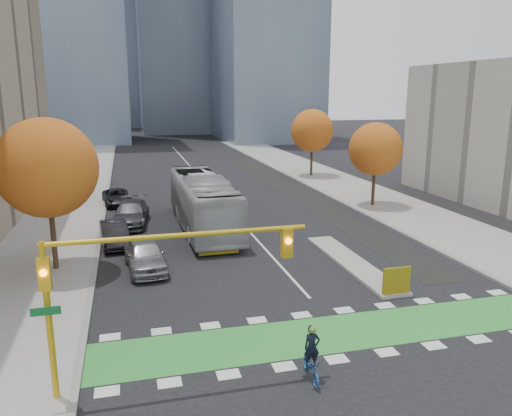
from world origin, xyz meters
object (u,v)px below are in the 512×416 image
bus (203,202)px  parked_car_d (117,197)px  tree_west (47,168)px  tree_east_near (375,149)px  parked_car_b (114,234)px  parked_car_c (131,213)px  cyclist (311,362)px  traffic_signal_west (134,272)px  tree_east_far (312,131)px  parked_car_a (145,255)px  hazard_board (397,281)px

bus → parked_car_d: size_ratio=2.86×
tree_west → tree_east_near: tree_west is taller
bus → parked_car_b: (-6.06, -2.67, -1.14)m
parked_car_c → parked_car_d: 7.25m
cyclist → bus: bearing=95.3°
bus → parked_car_c: 5.60m
tree_east_near → traffic_signal_west: size_ratio=0.83×
tree_west → parked_car_b: bearing=53.2°
cyclist → parked_car_c: (-5.57, 22.38, 0.20)m
cyclist → parked_car_b: (-6.64, 17.38, 0.11)m
tree_west → parked_car_c: size_ratio=1.42×
tree_east_far → parked_car_b: size_ratio=1.67×
parked_car_c → tree_east_near: bearing=9.7°
bus → parked_car_a: bus is taller
tree_west → tree_east_far: 35.73m
cyclist → parked_car_a: cyclist is taller
bus → parked_car_a: 8.91m
hazard_board → parked_car_c: size_ratio=0.24×
parked_car_c → tree_west: bearing=-107.4°
hazard_board → parked_car_b: parked_car_b is taller
traffic_signal_west → parked_car_c: size_ratio=1.47×
tree_west → bus: size_ratio=0.60×
hazard_board → parked_car_d: (-13.00, 23.98, -0.14)m
tree_west → tree_east_near: (24.00, 10.00, -0.75)m
cyclist → traffic_signal_west: bearing=174.8°
tree_east_far → bus: tree_east_far is taller
parked_car_b → parked_car_c: (1.08, 5.00, 0.09)m
parked_car_b → tree_west: bearing=-132.7°
cyclist → parked_car_d: bearing=106.3°
tree_east_far → tree_west: bearing=-133.3°
tree_east_near → cyclist: bearing=-121.6°
traffic_signal_west → parked_car_b: bearing=93.7°
hazard_board → parked_car_d: bearing=118.5°
parked_car_a → parked_car_b: parked_car_a is taller
tree_east_far → parked_car_c: tree_east_far is taller
bus → parked_car_a: bearing=-120.3°
tree_east_far → cyclist: bearing=-110.7°
cyclist → parked_car_d: size_ratio=0.41×
traffic_signal_west → parked_car_b: 16.88m
hazard_board → tree_east_far: bearing=75.9°
parked_car_c → tree_east_far: bearing=46.7°
hazard_board → tree_east_far: 35.13m
tree_east_near → parked_car_d: (-21.00, 6.18, -4.20)m
tree_east_near → parked_car_a: 22.59m
tree_east_far → parked_car_b: bearing=-134.4°
tree_east_far → parked_car_d: 24.08m
parked_car_d → cyclist: bearing=-84.0°
tree_east_near → parked_car_d: 22.29m
tree_east_near → hazard_board: bearing=-114.2°
tree_west → parked_car_d: size_ratio=1.73×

